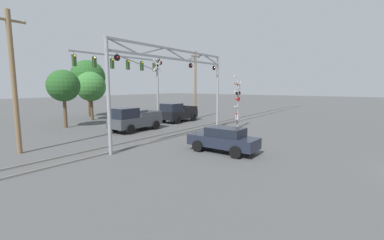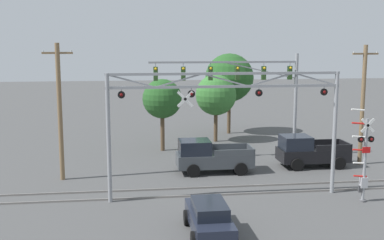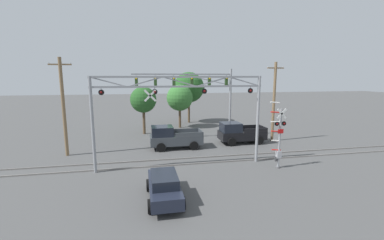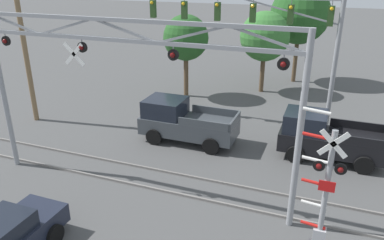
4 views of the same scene
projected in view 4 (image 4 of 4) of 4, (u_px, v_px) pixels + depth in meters
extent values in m
cube|color=gray|center=(138.00, 185.00, 15.48)|extent=(80.00, 0.08, 0.10)
cube|color=gray|center=(154.00, 169.00, 16.72)|extent=(80.00, 0.08, 0.10)
cylinder|color=gray|center=(3.00, 94.00, 16.00)|extent=(0.22, 0.22, 6.82)
cylinder|color=gray|center=(299.00, 136.00, 11.94)|extent=(0.22, 0.22, 6.82)
cube|color=gray|center=(125.00, 41.00, 12.97)|extent=(12.54, 0.14, 0.14)
cube|color=gray|center=(124.00, 20.00, 12.71)|extent=(12.54, 0.14, 0.14)
cube|color=gray|center=(13.00, 23.00, 14.46)|extent=(2.49, 0.08, 0.76)
cube|color=gray|center=(65.00, 27.00, 13.65)|extent=(2.49, 0.08, 0.76)
cube|color=gray|center=(124.00, 31.00, 12.84)|extent=(2.49, 0.08, 0.76)
cube|color=gray|center=(191.00, 35.00, 12.02)|extent=(2.49, 0.08, 0.76)
cube|color=gray|center=(268.00, 40.00, 11.21)|extent=(2.49, 0.08, 0.76)
cylinder|color=black|center=(6.00, 41.00, 14.90)|extent=(0.38, 0.10, 0.38)
sphere|color=#590C0C|center=(5.00, 41.00, 14.84)|extent=(0.18, 0.18, 0.18)
cylinder|color=gray|center=(5.00, 35.00, 14.81)|extent=(0.04, 0.04, 0.10)
cylinder|color=black|center=(82.00, 47.00, 13.70)|extent=(0.38, 0.10, 0.38)
sphere|color=#590C0C|center=(81.00, 48.00, 13.64)|extent=(0.18, 0.18, 0.18)
cylinder|color=gray|center=(82.00, 41.00, 13.61)|extent=(0.04, 0.04, 0.10)
cylinder|color=black|center=(173.00, 55.00, 12.50)|extent=(0.38, 0.10, 0.38)
sphere|color=#590C0C|center=(172.00, 55.00, 12.44)|extent=(0.18, 0.18, 0.18)
cylinder|color=gray|center=(173.00, 48.00, 12.41)|extent=(0.04, 0.04, 0.10)
cylinder|color=black|center=(283.00, 64.00, 11.30)|extent=(0.38, 0.10, 0.38)
sphere|color=#590C0C|center=(283.00, 65.00, 11.24)|extent=(0.18, 0.18, 0.18)
cylinder|color=gray|center=(284.00, 56.00, 11.21)|extent=(0.04, 0.04, 0.10)
cube|color=white|center=(74.00, 54.00, 13.82)|extent=(0.88, 0.03, 0.88)
cube|color=white|center=(74.00, 54.00, 13.82)|extent=(0.88, 0.03, 0.88)
cylinder|color=black|center=(73.00, 54.00, 13.80)|extent=(0.04, 0.04, 0.02)
cylinder|color=gray|center=(324.00, 202.00, 10.59)|extent=(0.16, 0.16, 4.48)
cube|color=white|center=(334.00, 144.00, 9.78)|extent=(0.78, 0.03, 0.78)
cube|color=white|center=(334.00, 144.00, 9.78)|extent=(0.78, 0.03, 0.78)
cylinder|color=black|center=(334.00, 144.00, 9.76)|extent=(0.04, 0.04, 0.02)
cylinder|color=black|center=(319.00, 165.00, 10.25)|extent=(0.32, 0.09, 0.32)
sphere|color=#590C0C|center=(319.00, 166.00, 10.20)|extent=(0.16, 0.16, 0.16)
cylinder|color=black|center=(341.00, 169.00, 10.07)|extent=(0.32, 0.09, 0.32)
sphere|color=#590C0C|center=(341.00, 170.00, 10.02)|extent=(0.16, 0.16, 0.16)
cube|color=gray|center=(330.00, 167.00, 10.16)|extent=(0.64, 0.06, 0.06)
cube|color=red|center=(327.00, 186.00, 10.28)|extent=(0.44, 0.02, 0.32)
cube|color=#B2B2B7|center=(319.00, 236.00, 11.04)|extent=(0.36, 0.28, 0.56)
cylinder|color=red|center=(313.00, 225.00, 10.97)|extent=(0.72, 0.09, 0.15)
cylinder|color=white|center=(314.00, 204.00, 10.73)|extent=(0.72, 0.09, 0.15)
cylinder|color=red|center=(314.00, 182.00, 10.48)|extent=(0.72, 0.09, 0.15)
cylinder|color=white|center=(315.00, 160.00, 10.24)|extent=(0.72, 0.09, 0.15)
cylinder|color=red|center=(316.00, 136.00, 9.99)|extent=(0.72, 0.09, 0.15)
cylinder|color=white|center=(317.00, 111.00, 9.75)|extent=(0.72, 0.09, 0.15)
cylinder|color=gray|center=(335.00, 65.00, 19.03)|extent=(0.24, 0.24, 7.60)
cube|color=gray|center=(286.00, 10.00, 18.92)|extent=(5.35, 0.08, 1.28)
cube|color=#28471E|center=(153.00, 9.00, 21.47)|extent=(0.30, 0.26, 0.97)
sphere|color=yellow|center=(152.00, 3.00, 21.19)|extent=(0.18, 0.18, 0.18)
cube|color=#28471E|center=(184.00, 10.00, 20.83)|extent=(0.30, 0.26, 0.97)
sphere|color=yellow|center=(183.00, 4.00, 20.55)|extent=(0.18, 0.18, 0.18)
cube|color=#28471E|center=(218.00, 12.00, 20.19)|extent=(0.30, 0.26, 0.97)
sphere|color=yellow|center=(217.00, 5.00, 19.91)|extent=(0.18, 0.18, 0.18)
cylinder|color=gray|center=(254.00, 0.00, 19.32)|extent=(0.04, 0.04, 0.30)
cube|color=#28471E|center=(253.00, 13.00, 19.56)|extent=(0.30, 0.26, 0.97)
sphere|color=yellow|center=(253.00, 6.00, 19.28)|extent=(0.18, 0.18, 0.18)
cylinder|color=gray|center=(292.00, 1.00, 18.68)|extent=(0.04, 0.04, 0.30)
cube|color=#28471E|center=(291.00, 14.00, 18.92)|extent=(0.30, 0.26, 0.97)
sphere|color=yellow|center=(291.00, 7.00, 18.64)|extent=(0.18, 0.18, 0.18)
cylinder|color=gray|center=(333.00, 2.00, 18.04)|extent=(0.04, 0.04, 0.30)
cube|color=#28471E|center=(331.00, 16.00, 18.28)|extent=(0.30, 0.26, 0.97)
sphere|color=yellow|center=(332.00, 9.00, 18.00)|extent=(0.18, 0.18, 0.18)
cube|color=#3D4247|center=(189.00, 126.00, 19.26)|extent=(4.91, 2.00, 0.86)
cube|color=black|center=(165.00, 107.00, 19.37)|extent=(1.98, 1.84, 0.89)
cube|color=#3D4247|center=(203.00, 124.00, 17.83)|extent=(2.53, 0.08, 0.40)
cube|color=#3D4247|center=(215.00, 111.00, 19.50)|extent=(2.53, 0.08, 0.40)
cube|color=#3D4247|center=(235.00, 121.00, 18.23)|extent=(0.10, 1.92, 0.40)
cylinder|color=black|center=(154.00, 137.00, 19.05)|extent=(0.84, 0.24, 0.84)
cylinder|color=black|center=(170.00, 123.00, 20.80)|extent=(0.84, 0.24, 0.84)
cylinder|color=black|center=(211.00, 146.00, 18.04)|extent=(0.84, 0.24, 0.84)
cylinder|color=black|center=(223.00, 130.00, 19.80)|extent=(0.84, 0.24, 0.84)
cube|color=black|center=(331.00, 142.00, 17.49)|extent=(4.69, 2.00, 0.86)
cube|color=black|center=(305.00, 121.00, 17.58)|extent=(1.89, 1.84, 0.89)
cube|color=black|center=(358.00, 142.00, 16.08)|extent=(2.40, 0.08, 0.40)
cube|color=black|center=(357.00, 125.00, 17.74)|extent=(2.40, 0.08, 0.40)
cylinder|color=black|center=(296.00, 154.00, 17.26)|extent=(0.84, 0.24, 0.84)
cylinder|color=black|center=(300.00, 137.00, 19.01)|extent=(0.84, 0.24, 0.84)
cylinder|color=black|center=(364.00, 165.00, 16.30)|extent=(0.84, 0.24, 0.84)
cylinder|color=black|center=(362.00, 146.00, 18.05)|extent=(0.84, 0.24, 0.84)
cylinder|color=black|center=(15.00, 223.00, 12.69)|extent=(0.24, 0.71, 0.71)
cylinder|color=black|center=(54.00, 235.00, 12.14)|extent=(0.24, 0.71, 0.71)
cylinder|color=brown|center=(25.00, 50.00, 20.77)|extent=(0.28, 0.28, 8.35)
cylinder|color=brown|center=(262.00, 73.00, 26.93)|extent=(0.32, 0.32, 2.79)
sphere|color=#387533|center=(265.00, 36.00, 25.95)|extent=(3.45, 3.45, 3.45)
cylinder|color=brown|center=(295.00, 59.00, 29.22)|extent=(0.32, 0.32, 3.64)
sphere|color=#265623|center=(300.00, 14.00, 27.95)|extent=(4.44, 4.44, 4.44)
cylinder|color=brown|center=(186.00, 75.00, 25.93)|extent=(0.32, 0.32, 3.02)
sphere|color=#265623|center=(186.00, 38.00, 24.96)|extent=(3.05, 3.05, 3.05)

